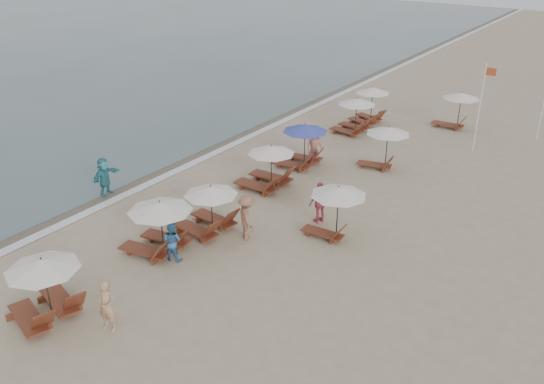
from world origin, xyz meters
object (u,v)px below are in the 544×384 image
Objects in this scene: beachgoer_near at (107,306)px; beachgoer_far_a at (320,202)px; lounger_station_1 at (157,226)px; lounger_station_5 at (353,115)px; lounger_station_0 at (43,289)px; flag_pole_near at (481,104)px; beachgoer_far_b at (314,146)px; inland_station_0 at (333,204)px; beachgoer_mid_a at (172,241)px; lounger_station_6 at (368,106)px; lounger_station_3 at (266,168)px; waterline_walker at (104,177)px; inland_station_1 at (383,141)px; inland_station_2 at (456,106)px; lounger_station_4 at (301,145)px; lounger_station_2 at (207,210)px; beachgoer_mid_b at (247,218)px.

beachgoer_far_a is (1.80, 9.81, 0.03)m from beachgoer_near.
lounger_station_1 is 16.46m from lounger_station_5.
lounger_station_0 is 0.56× the size of flag_pole_near.
inland_station_0 is at bearing -110.10° from beachgoer_far_b.
inland_station_0 is 6.37m from beachgoer_mid_a.
beachgoer_far_b is (0.21, 11.22, -0.20)m from lounger_station_1.
inland_station_0 is (5.23, -13.94, 0.35)m from lounger_station_6.
lounger_station_0 is 1.09× the size of lounger_station_6.
lounger_station_1 reaches higher than lounger_station_3.
lounger_station_0 reaches higher than waterline_walker.
beachgoer_near is at bearing -138.69° from waterline_walker.
lounger_station_3 is 1.11× the size of lounger_station_6.
inland_station_0 is 0.98× the size of inland_station_1.
inland_station_1 is at bearing -96.37° from inland_station_2.
beachgoer_far_b is (-0.64, 11.35, 0.13)m from beachgoer_mid_a.
lounger_station_4 is 1.01× the size of inland_station_2.
beachgoer_mid_a is 6.47m from beachgoer_far_a.
lounger_station_3 is 1.51× the size of waterline_walker.
inland_station_0 is at bearing 28.74° from lounger_station_2.
lounger_station_6 is at bearing -44.77° from beachgoer_mid_b.
flag_pole_near reaches higher than beachgoer_mid_a.
beachgoer_far_b is (-3.33, -1.20, -0.58)m from inland_station_1.
inland_station_2 is at bearing 80.06° from lounger_station_0.
beachgoer_mid_a is at bearing 101.15° from beachgoer_mid_b.
lounger_station_6 reaches higher than lounger_station_5.
flag_pole_near reaches higher than inland_station_2.
beachgoer_far_b is (-4.27, -9.61, -0.49)m from inland_station_2.
lounger_station_2 reaches higher than waterline_walker.
lounger_station_4 is 1.08× the size of inland_station_0.
lounger_station_0 is 1.49× the size of beachgoer_far_b.
inland_station_2 is (-0.45, 16.12, -0.10)m from inland_station_0.
beachgoer_mid_b is at bearing 77.67° from beachgoer_near.
lounger_station_3 is at bearing -88.54° from lounger_station_6.
lounger_station_2 is 5.10m from inland_station_0.
lounger_station_5 is (-0.22, 21.41, 0.00)m from lounger_station_0.
beachgoer_mid_b is at bearing -81.12° from lounger_station_6.
lounger_station_3 is 0.56× the size of flag_pole_near.
inland_station_0 is 0.94× the size of inland_station_2.
inland_station_0 is at bearing 62.79° from lounger_station_0.
lounger_station_6 is 0.99× the size of inland_station_0.
beachgoer_near is 6.93m from beachgoer_mid_b.
lounger_station_1 is at bearing -110.96° from flag_pole_near.
lounger_station_1 reaches higher than lounger_station_2.
lounger_station_3 is 4.16m from beachgoer_far_a.
inland_station_1 is 6.85m from beachgoer_far_a.
inland_station_1 reaches higher than beachgoer_mid_b.
flag_pole_near reaches higher than waterline_walker.
inland_station_1 is at bearing -58.35° from lounger_station_6.
lounger_station_0 is 1.02× the size of inland_station_2.
lounger_station_5 is at bearing 133.22° from inland_station_1.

